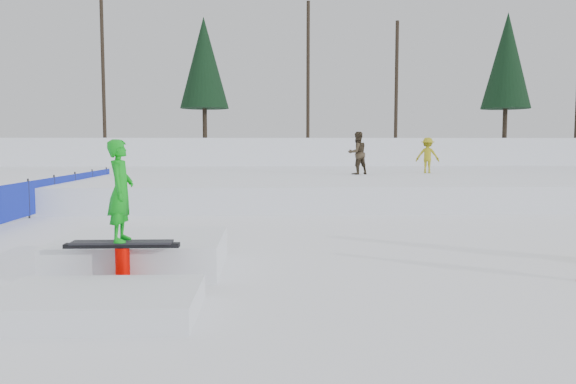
{
  "coord_description": "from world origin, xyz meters",
  "views": [
    {
      "loc": [
        0.07,
        -9.08,
        2.05
      ],
      "look_at": [
        0.5,
        2.0,
        1.1
      ],
      "focal_mm": 35.0,
      "sensor_mm": 36.0,
      "label": 1
    }
  ],
  "objects_px": {
    "safety_fence": "(29,198)",
    "walker_ygreen": "(428,155)",
    "jib_rail_feature": "(132,260)",
    "walker_olive": "(357,153)"
  },
  "relations": [
    {
      "from": "safety_fence",
      "to": "walker_ygreen",
      "type": "xyz_separation_m",
      "value": [
        13.52,
        8.26,
        1.01
      ]
    },
    {
      "from": "safety_fence",
      "to": "jib_rail_feature",
      "type": "distance_m",
      "value": 8.55
    },
    {
      "from": "walker_ygreen",
      "to": "jib_rail_feature",
      "type": "bearing_deg",
      "value": 78.13
    },
    {
      "from": "walker_olive",
      "to": "jib_rail_feature",
      "type": "bearing_deg",
      "value": 45.0
    },
    {
      "from": "walker_olive",
      "to": "walker_ygreen",
      "type": "xyz_separation_m",
      "value": [
        3.2,
        0.99,
        -0.11
      ]
    },
    {
      "from": "safety_fence",
      "to": "jib_rail_feature",
      "type": "relative_size",
      "value": 3.64
    },
    {
      "from": "walker_olive",
      "to": "walker_ygreen",
      "type": "distance_m",
      "value": 3.35
    },
    {
      "from": "walker_olive",
      "to": "jib_rail_feature",
      "type": "xyz_separation_m",
      "value": [
        -5.77,
        -14.52,
        -1.37
      ]
    },
    {
      "from": "safety_fence",
      "to": "jib_rail_feature",
      "type": "height_order",
      "value": "jib_rail_feature"
    },
    {
      "from": "walker_olive",
      "to": "jib_rail_feature",
      "type": "distance_m",
      "value": 15.68
    }
  ]
}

